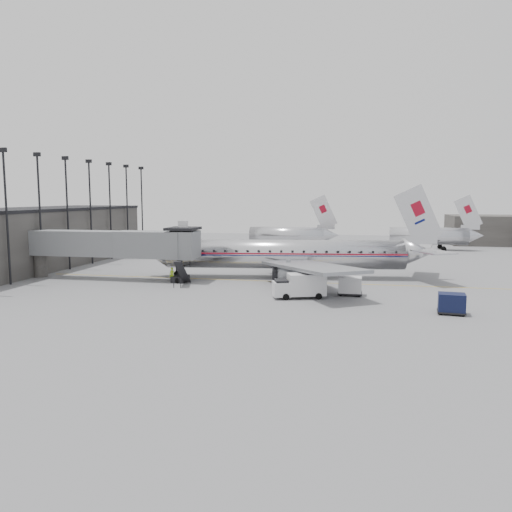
{
  "coord_description": "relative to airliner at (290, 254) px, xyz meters",
  "views": [
    {
      "loc": [
        10.73,
        -51.13,
        9.92
      ],
      "look_at": [
        -0.31,
        3.9,
        3.2
      ],
      "focal_mm": 35.0,
      "sensor_mm": 36.0,
      "label": 1
    }
  ],
  "objects": [
    {
      "name": "floodlight_masts",
      "position": [
        -30.46,
        3.91,
        5.49
      ],
      "size": [
        0.9,
        42.25,
        15.25
      ],
      "color": "black",
      "rests_on": "ground"
    },
    {
      "name": "baggage_cart_navy",
      "position": [
        15.88,
        -16.41,
        -1.93
      ],
      "size": [
        2.43,
        1.95,
        1.78
      ],
      "rotation": [
        0.0,
        0.0,
        -0.11
      ],
      "color": "black",
      "rests_on": "ground"
    },
    {
      "name": "distant_aircraft_near",
      "position": [
        -4.75,
        32.91,
        -0.14
      ],
      "size": [
        16.39,
        3.2,
        10.26
      ],
      "color": "silver",
      "rests_on": "ground"
    },
    {
      "name": "service_van",
      "position": [
        2.52,
        -12.18,
        -1.62
      ],
      "size": [
        5.45,
        3.44,
        2.4
      ],
      "rotation": [
        0.0,
        0.0,
        0.32
      ],
      "color": "silver",
      "rests_on": "ground"
    },
    {
      "name": "airliner",
      "position": [
        0.0,
        0.0,
        0.0
      ],
      "size": [
        36.09,
        33.25,
        11.44
      ],
      "rotation": [
        0.0,
        0.0,
        0.13
      ],
      "color": "silver",
      "rests_on": "ground"
    },
    {
      "name": "baggage_cart_white",
      "position": [
        7.34,
        -9.84,
        -1.88
      ],
      "size": [
        2.41,
        1.85,
        1.87
      ],
      "rotation": [
        0.0,
        0.0,
        -0.02
      ],
      "color": "silver",
      "rests_on": "ground"
    },
    {
      "name": "jet_bridge",
      "position": [
        -19.62,
        -5.43,
        1.3
      ],
      "size": [
        21.0,
        6.2,
        7.1
      ],
      "color": "slate",
      "rests_on": "ground"
    },
    {
      "name": "terminal",
      "position": [
        -36.96,
        0.91,
        1.12
      ],
      "size": [
        12.0,
        46.0,
        8.0
      ],
      "primitive_type": "cube",
      "color": "#393633",
      "rests_on": "ground"
    },
    {
      "name": "apron_line",
      "position": [
        0.04,
        -3.09,
        -2.87
      ],
      "size": [
        60.0,
        0.15,
        0.01
      ],
      "primitive_type": "cube",
      "rotation": [
        0.0,
        0.0,
        1.57
      ],
      "color": "gold",
      "rests_on": "ground"
    },
    {
      "name": "ramp_worker",
      "position": [
        -13.04,
        -6.09,
        -2.01
      ],
      "size": [
        0.66,
        0.46,
        1.74
      ],
      "primitive_type": "imported",
      "rotation": [
        0.0,
        0.0,
        -0.08
      ],
      "color": "#8BBA15",
      "rests_on": "ground"
    },
    {
      "name": "distant_aircraft_mid",
      "position": [
        21.25,
        36.91,
        -0.14
      ],
      "size": [
        16.39,
        3.2,
        10.26
      ],
      "color": "silver",
      "rests_on": "ground"
    },
    {
      "name": "ground",
      "position": [
        -2.96,
        -9.09,
        -2.88
      ],
      "size": [
        160.0,
        160.0,
        0.0
      ],
      "primitive_type": "plane",
      "color": "slate",
      "rests_on": "ground"
    }
  ]
}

